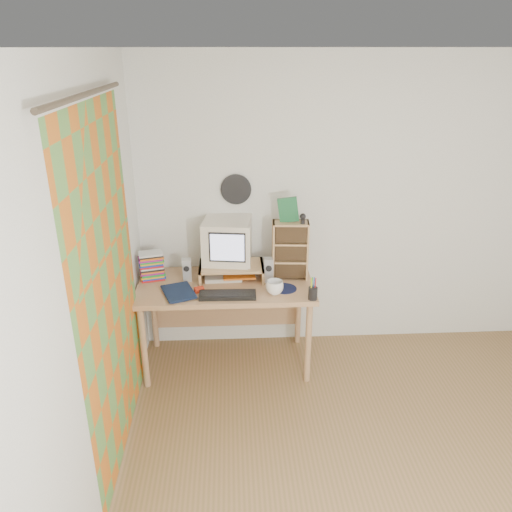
{
  "coord_description": "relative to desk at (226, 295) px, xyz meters",
  "views": [
    {
      "loc": [
        -0.98,
        -2.23,
        2.5
      ],
      "look_at": [
        -0.79,
        1.33,
        1.01
      ],
      "focal_mm": 35.0,
      "sensor_mm": 36.0,
      "label": 1
    }
  ],
  "objects": [
    {
      "name": "game_box",
      "position": [
        0.5,
        0.05,
        0.71
      ],
      "size": [
        0.15,
        0.05,
        0.19
      ],
      "primitive_type": "cube",
      "rotation": [
        0.0,
        0.0,
        -0.13
      ],
      "color": "#1B6035",
      "rests_on": "cd_rack"
    },
    {
      "name": "floor",
      "position": [
        1.03,
        -1.44,
        -0.62
      ],
      "size": [
        3.5,
        3.5,
        0.0
      ],
      "primitive_type": "plane",
      "color": "#8F6844",
      "rests_on": "ground"
    },
    {
      "name": "curtain",
      "position": [
        -0.68,
        -0.96,
        0.53
      ],
      "size": [
        0.0,
        2.2,
        2.2
      ],
      "primitive_type": "plane",
      "rotation": [
        1.57,
        0.0,
        1.57
      ],
      "color": "#C8651C",
      "rests_on": "left_wall"
    },
    {
      "name": "left_wall",
      "position": [
        -0.72,
        -1.44,
        0.63
      ],
      "size": [
        0.0,
        3.5,
        3.5
      ],
      "primitive_type": "plane",
      "rotation": [
        1.57,
        0.0,
        1.57
      ],
      "color": "white",
      "rests_on": "floor"
    },
    {
      "name": "monitor_riser",
      "position": [
        0.05,
        0.04,
        0.23
      ],
      "size": [
        0.52,
        0.3,
        0.12
      ],
      "color": "tan",
      "rests_on": "desk"
    },
    {
      "name": "papers",
      "position": [
        0.03,
        0.05,
        0.15
      ],
      "size": [
        0.31,
        0.23,
        0.04
      ],
      "primitive_type": null,
      "rotation": [
        0.0,
        0.0,
        0.04
      ],
      "color": "silver",
      "rests_on": "desk"
    },
    {
      "name": "cd_rack",
      "position": [
        0.53,
        0.03,
        0.37
      ],
      "size": [
        0.3,
        0.17,
        0.48
      ],
      "primitive_type": "cube",
      "rotation": [
        0.0,
        0.0,
        -0.08
      ],
      "color": "tan",
      "rests_on": "desk"
    },
    {
      "name": "speaker_right",
      "position": [
        0.35,
        -0.03,
        0.23
      ],
      "size": [
        0.07,
        0.07,
        0.2
      ],
      "primitive_type": "cube",
      "rotation": [
        0.0,
        0.0,
        0.01
      ],
      "color": "silver",
      "rests_on": "desk"
    },
    {
      "name": "dvd_stack",
      "position": [
        -0.59,
        0.06,
        0.27
      ],
      "size": [
        0.21,
        0.17,
        0.26
      ],
      "primitive_type": null,
      "rotation": [
        0.0,
        0.0,
        0.25
      ],
      "color": "brown",
      "rests_on": "desk"
    },
    {
      "name": "keyboard",
      "position": [
        0.02,
        -0.29,
        0.15
      ],
      "size": [
        0.43,
        0.15,
        0.03
      ],
      "primitive_type": "cube",
      "rotation": [
        0.0,
        0.0,
        -0.03
      ],
      "color": "black",
      "rests_on": "desk"
    },
    {
      "name": "red_box",
      "position": [
        -0.2,
        -0.2,
        0.15
      ],
      "size": [
        0.08,
        0.07,
        0.04
      ],
      "primitive_type": "cube",
      "rotation": [
        0.0,
        0.0,
        0.35
      ],
      "color": "red",
      "rests_on": "desk"
    },
    {
      "name": "desk",
      "position": [
        0.0,
        0.0,
        0.0
      ],
      "size": [
        1.4,
        0.7,
        0.75
      ],
      "color": "tan",
      "rests_on": "floor"
    },
    {
      "name": "wall_disc",
      "position": [
        0.1,
        0.29,
        0.81
      ],
      "size": [
        0.25,
        0.02,
        0.25
      ],
      "primitive_type": "cylinder",
      "rotation": [
        1.57,
        0.0,
        0.0
      ],
      "color": "black",
      "rests_on": "back_wall"
    },
    {
      "name": "speaker_left",
      "position": [
        -0.31,
        0.01,
        0.23
      ],
      "size": [
        0.08,
        0.08,
        0.19
      ],
      "primitive_type": "cube",
      "rotation": [
        0.0,
        0.0,
        0.1
      ],
      "color": "silver",
      "rests_on": "desk"
    },
    {
      "name": "ceiling",
      "position": [
        1.03,
        -1.44,
        1.88
      ],
      "size": [
        3.5,
        3.5,
        0.0
      ],
      "primitive_type": "plane",
      "rotation": [
        3.14,
        0.0,
        0.0
      ],
      "color": "white",
      "rests_on": "back_wall"
    },
    {
      "name": "mousepad",
      "position": [
        0.46,
        -0.18,
        0.14
      ],
      "size": [
        0.21,
        0.21,
        0.0
      ],
      "primitive_type": "cylinder",
      "rotation": [
        0.0,
        0.0,
        -0.08
      ],
      "color": "black",
      "rests_on": "desk"
    },
    {
      "name": "back_wall",
      "position": [
        1.03,
        0.31,
        0.63
      ],
      "size": [
        3.5,
        0.0,
        3.5
      ],
      "primitive_type": "plane",
      "rotation": [
        1.57,
        0.0,
        0.0
      ],
      "color": "white",
      "rests_on": "floor"
    },
    {
      "name": "pen_cup",
      "position": [
        0.66,
        -0.37,
        0.2
      ],
      "size": [
        0.08,
        0.08,
        0.14
      ],
      "primitive_type": null,
      "rotation": [
        0.0,
        0.0,
        -0.2
      ],
      "color": "black",
      "rests_on": "desk"
    },
    {
      "name": "webcam",
      "position": [
        0.61,
        -0.01,
        0.65
      ],
      "size": [
        0.05,
        0.05,
        0.08
      ],
      "primitive_type": null,
      "rotation": [
        0.0,
        0.0,
        0.08
      ],
      "color": "black",
      "rests_on": "cd_rack"
    },
    {
      "name": "diary",
      "position": [
        -0.46,
        -0.26,
        0.16
      ],
      "size": [
        0.32,
        0.28,
        0.05
      ],
      "primitive_type": "imported",
      "rotation": [
        0.0,
        0.0,
        0.34
      ],
      "color": "#0F1C3A",
      "rests_on": "desk"
    },
    {
      "name": "mug",
      "position": [
        0.38,
        -0.26,
        0.19
      ],
      "size": [
        0.16,
        0.16,
        0.11
      ],
      "primitive_type": "imported",
      "rotation": [
        0.0,
        0.0,
        0.17
      ],
      "color": "white",
      "rests_on": "desk"
    },
    {
      "name": "crt_monitor",
      "position": [
        0.02,
        0.09,
        0.43
      ],
      "size": [
        0.42,
        0.42,
        0.35
      ],
      "primitive_type": "cube",
      "rotation": [
        0.0,
        0.0,
        -0.14
      ],
      "color": "silver",
      "rests_on": "monitor_riser"
    }
  ]
}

